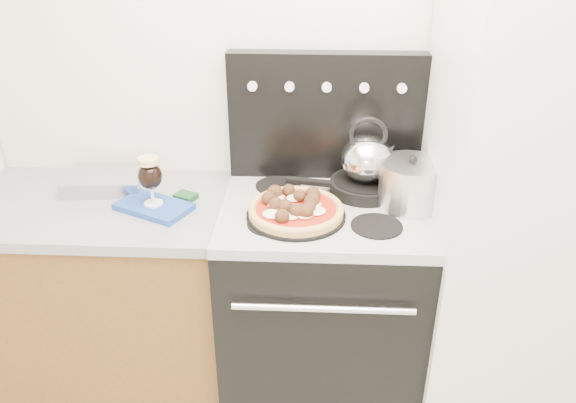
# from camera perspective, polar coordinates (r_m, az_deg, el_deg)

# --- Properties ---
(room_shell) EXTENTS (3.52, 3.01, 2.52)m
(room_shell) POSITION_cam_1_polar(r_m,az_deg,el_deg) (1.15, 0.54, -6.31)
(room_shell) COLOR beige
(room_shell) RESTS_ON ground
(base_cabinet) EXTENTS (1.45, 0.60, 0.86)m
(base_cabinet) POSITION_cam_1_polar(r_m,az_deg,el_deg) (2.60, -22.20, -9.11)
(base_cabinet) COLOR brown
(base_cabinet) RESTS_ON ground
(countertop) EXTENTS (1.48, 0.63, 0.04)m
(countertop) POSITION_cam_1_polar(r_m,az_deg,el_deg) (2.37, -24.10, -0.29)
(countertop) COLOR gray
(countertop) RESTS_ON base_cabinet
(stove_body) EXTENTS (0.76, 0.65, 0.88)m
(stove_body) POSITION_cam_1_polar(r_m,az_deg,el_deg) (2.34, 3.34, -10.79)
(stove_body) COLOR black
(stove_body) RESTS_ON ground
(cooktop) EXTENTS (0.76, 0.65, 0.04)m
(cooktop) POSITION_cam_1_polar(r_m,az_deg,el_deg) (2.09, 3.68, -0.85)
(cooktop) COLOR #ADADB2
(cooktop) RESTS_ON stove_body
(backguard) EXTENTS (0.76, 0.08, 0.50)m
(backguard) POSITION_cam_1_polar(r_m,az_deg,el_deg) (2.23, 3.83, 8.64)
(backguard) COLOR black
(backguard) RESTS_ON cooktop
(fridge) EXTENTS (0.64, 0.68, 1.90)m
(fridge) POSITION_cam_1_polar(r_m,az_deg,el_deg) (2.17, 22.49, -0.38)
(fridge) COLOR silver
(fridge) RESTS_ON ground
(foil_sheet) EXTENTS (0.32, 0.24, 0.06)m
(foil_sheet) POSITION_cam_1_polar(r_m,az_deg,el_deg) (2.36, -18.03, 2.03)
(foil_sheet) COLOR silver
(foil_sheet) RESTS_ON countertop
(oven_mitt) EXTENTS (0.31, 0.26, 0.02)m
(oven_mitt) POSITION_cam_1_polar(r_m,az_deg,el_deg) (2.14, -13.46, -0.52)
(oven_mitt) COLOR #20449D
(oven_mitt) RESTS_ON countertop
(beer_glass) EXTENTS (0.11, 0.11, 0.19)m
(beer_glass) POSITION_cam_1_polar(r_m,az_deg,el_deg) (2.10, -13.78, 2.05)
(beer_glass) COLOR black
(beer_glass) RESTS_ON oven_mitt
(pizza_pan) EXTENTS (0.37, 0.37, 0.01)m
(pizza_pan) POSITION_cam_1_polar(r_m,az_deg,el_deg) (2.00, 0.82, -1.40)
(pizza_pan) COLOR black
(pizza_pan) RESTS_ON cooktop
(pizza) EXTENTS (0.37, 0.37, 0.05)m
(pizza) POSITION_cam_1_polar(r_m,az_deg,el_deg) (1.98, 0.82, -0.65)
(pizza) COLOR tan
(pizza) RESTS_ON pizza_pan
(skillet) EXTENTS (0.32, 0.32, 0.05)m
(skillet) POSITION_cam_1_polar(r_m,az_deg,el_deg) (2.18, 7.79, 1.53)
(skillet) COLOR black
(skillet) RESTS_ON cooktop
(tea_kettle) EXTENTS (0.20, 0.20, 0.21)m
(tea_kettle) POSITION_cam_1_polar(r_m,az_deg,el_deg) (2.13, 8.02, 4.70)
(tea_kettle) COLOR silver
(tea_kettle) RESTS_ON skillet
(stock_pot) EXTENTS (0.28, 0.28, 0.16)m
(stock_pot) POSITION_cam_1_polar(r_m,az_deg,el_deg) (2.08, 12.27, 1.58)
(stock_pot) COLOR silver
(stock_pot) RESTS_ON cooktop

